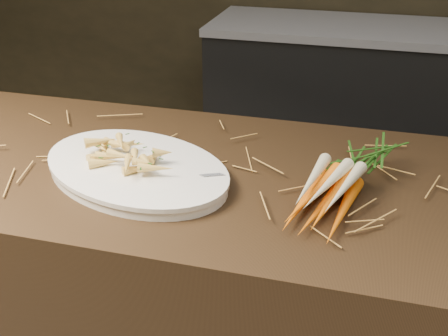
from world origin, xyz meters
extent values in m
cube|color=black|center=(0.00, 0.30, 0.45)|extent=(2.40, 0.70, 0.90)
cube|color=black|center=(0.30, 2.18, 0.40)|extent=(1.80, 0.60, 0.80)
cube|color=#99999E|center=(0.30, 2.18, 0.82)|extent=(1.82, 0.62, 0.04)
cone|color=#EC5B11|center=(0.15, 0.20, 0.92)|extent=(0.08, 0.25, 0.03)
cone|color=#EC5B11|center=(0.19, 0.19, 0.92)|extent=(0.10, 0.25, 0.03)
cone|color=#EC5B11|center=(0.23, 0.18, 0.92)|extent=(0.07, 0.25, 0.03)
cone|color=#EC5B11|center=(0.16, 0.18, 0.94)|extent=(0.11, 0.25, 0.03)
cone|color=#EC5B11|center=(0.20, 0.17, 0.94)|extent=(0.08, 0.25, 0.03)
cone|color=beige|center=(0.16, 0.20, 0.96)|extent=(0.06, 0.24, 0.04)
cone|color=beige|center=(0.19, 0.18, 0.96)|extent=(0.09, 0.23, 0.04)
cone|color=beige|center=(0.22, 0.19, 0.96)|extent=(0.08, 0.23, 0.04)
ellipsoid|color=#205916|center=(0.24, 0.39, 0.95)|extent=(0.20, 0.25, 0.08)
cube|color=silver|center=(-0.09, 0.14, 0.93)|extent=(0.17, 0.09, 0.00)
camera|label=1|loc=(0.25, -0.79, 1.49)|focal=45.00mm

